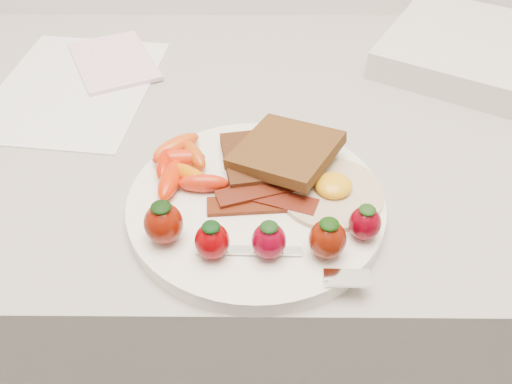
{
  "coord_description": "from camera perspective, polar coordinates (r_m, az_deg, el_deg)",
  "views": [
    {
      "loc": [
        -0.01,
        1.1,
        1.33
      ],
      "look_at": [
        -0.01,
        1.53,
        0.93
      ],
      "focal_mm": 40.0,
      "sensor_mm": 36.0,
      "label": 1
    }
  ],
  "objects": [
    {
      "name": "paper_sheet",
      "position": [
        0.84,
        -17.76,
        9.93
      ],
      "size": [
        0.24,
        0.29,
        0.0
      ],
      "primitive_type": "cube",
      "rotation": [
        0.0,
        0.0,
        -0.12
      ],
      "color": "white",
      "rests_on": "counter"
    },
    {
      "name": "baby_carrots",
      "position": [
        0.62,
        -7.44,
        2.63
      ],
      "size": [
        0.09,
        0.12,
        0.02
      ],
      "color": "red",
      "rests_on": "plate"
    },
    {
      "name": "toast_lower",
      "position": [
        0.63,
        0.89,
        3.4
      ],
      "size": [
        0.1,
        0.1,
        0.01
      ],
      "primitive_type": "cube",
      "rotation": [
        0.0,
        0.0,
        0.18
      ],
      "color": "black",
      "rests_on": "plate"
    },
    {
      "name": "notepad",
      "position": [
        0.87,
        -14.04,
        12.58
      ],
      "size": [
        0.16,
        0.18,
        0.01
      ],
      "primitive_type": "cube",
      "rotation": [
        0.0,
        0.0,
        0.43
      ],
      "color": "silver",
      "rests_on": "paper_sheet"
    },
    {
      "name": "fried_egg",
      "position": [
        0.6,
        7.57,
        0.14
      ],
      "size": [
        0.13,
        0.13,
        0.02
      ],
      "color": "white",
      "rests_on": "plate"
    },
    {
      "name": "appliance",
      "position": [
        0.9,
        22.81,
        12.49
      ],
      "size": [
        0.38,
        0.35,
        0.04
      ],
      "primitive_type": "cube",
      "rotation": [
        0.0,
        0.0,
        -0.51
      ],
      "color": "beige",
      "rests_on": "counter"
    },
    {
      "name": "plate",
      "position": [
        0.6,
        0.0,
        -1.33
      ],
      "size": [
        0.27,
        0.27,
        0.02
      ],
      "primitive_type": "cylinder",
      "color": "white",
      "rests_on": "counter"
    },
    {
      "name": "fork",
      "position": [
        0.53,
        3.66,
        -7.06
      ],
      "size": [
        0.16,
        0.05,
        0.0
      ],
      "color": "white",
      "rests_on": "plate"
    },
    {
      "name": "toast_upper",
      "position": [
        0.62,
        3.03,
        4.16
      ],
      "size": [
        0.14,
        0.14,
        0.02
      ],
      "primitive_type": "cube",
      "rotation": [
        0.0,
        -0.1,
        -0.52
      ],
      "color": "black",
      "rests_on": "toast_lower"
    },
    {
      "name": "strawberries",
      "position": [
        0.53,
        0.22,
        -4.06
      ],
      "size": [
        0.23,
        0.06,
        0.05
      ],
      "color": "#690F02",
      "rests_on": "plate"
    },
    {
      "name": "bacon_strips",
      "position": [
        0.59,
        0.68,
        -0.54
      ],
      "size": [
        0.12,
        0.07,
        0.01
      ],
      "color": "black",
      "rests_on": "plate"
    },
    {
      "name": "counter",
      "position": [
        1.06,
        0.79,
        -13.01
      ],
      "size": [
        2.0,
        0.6,
        0.9
      ],
      "primitive_type": "cube",
      "color": "gray",
      "rests_on": "ground"
    }
  ]
}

